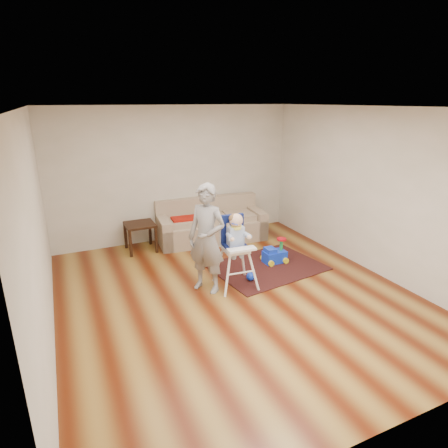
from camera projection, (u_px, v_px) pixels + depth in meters
name	position (u px, v px, depth m)	size (l,w,h in m)	color
ground	(235.00, 295.00, 5.63)	(5.50, 5.50, 0.00)	#521B08
room_envelope	(220.00, 165.00, 5.50)	(5.04, 5.52, 2.72)	beige
sofa	(211.00, 220.00, 7.71)	(2.26, 1.09, 0.85)	tan
side_table	(141.00, 237.00, 7.21)	(0.55, 0.55, 0.55)	black
area_rug	(267.00, 267.00, 6.56)	(1.83, 1.37, 0.01)	black
ride_on_toy	(275.00, 251.00, 6.66)	(0.40, 0.28, 0.44)	blue
toy_ball	(250.00, 276.00, 6.02)	(0.14, 0.14, 0.14)	blue
high_chair	(236.00, 252.00, 5.72)	(0.60, 0.60, 1.20)	white
adult	(207.00, 239.00, 5.53)	(0.61, 0.40, 1.66)	gray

